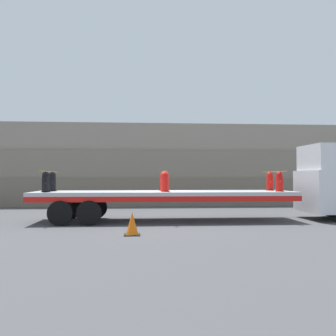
{
  "coord_description": "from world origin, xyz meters",
  "views": [
    {
      "loc": [
        -0.99,
        -14.84,
        1.74
      ],
      "look_at": [
        0.15,
        0.0,
        2.1
      ],
      "focal_mm": 40.0,
      "sensor_mm": 36.0,
      "label": 1
    }
  ],
  "objects_px": {
    "fire_hydrant_red_far_1": "(163,182)",
    "fire_hydrant_black_near_0": "(46,182)",
    "traffic_cone": "(132,224)",
    "fire_hydrant_red_far_2": "(270,182)",
    "flatbed_trailer": "(148,197)",
    "fire_hydrant_red_near_1": "(165,182)",
    "fire_hydrant_red_near_2": "(279,182)",
    "fire_hydrant_black_far_0": "(52,182)",
    "truck_cab": "(336,183)"
  },
  "relations": [
    {
      "from": "flatbed_trailer",
      "to": "traffic_cone",
      "type": "xyz_separation_m",
      "value": [
        -0.54,
        -3.56,
        -0.62
      ]
    },
    {
      "from": "fire_hydrant_red_near_1",
      "to": "fire_hydrant_red_far_1",
      "type": "distance_m",
      "value": 1.08
    },
    {
      "from": "traffic_cone",
      "to": "truck_cab",
      "type": "bearing_deg",
      "value": 23.27
    },
    {
      "from": "fire_hydrant_red_near_1",
      "to": "traffic_cone",
      "type": "height_order",
      "value": "fire_hydrant_red_near_1"
    },
    {
      "from": "truck_cab",
      "to": "flatbed_trailer",
      "type": "relative_size",
      "value": 0.3
    },
    {
      "from": "traffic_cone",
      "to": "fire_hydrant_red_near_2",
      "type": "bearing_deg",
      "value": 27.92
    },
    {
      "from": "fire_hydrant_black_far_0",
      "to": "fire_hydrant_red_near_1",
      "type": "bearing_deg",
      "value": -13.56
    },
    {
      "from": "fire_hydrant_black_far_0",
      "to": "fire_hydrant_red_near_2",
      "type": "bearing_deg",
      "value": -6.88
    },
    {
      "from": "fire_hydrant_black_near_0",
      "to": "fire_hydrant_red_near_1",
      "type": "relative_size",
      "value": 1.0
    },
    {
      "from": "flatbed_trailer",
      "to": "traffic_cone",
      "type": "bearing_deg",
      "value": -98.66
    },
    {
      "from": "truck_cab",
      "to": "fire_hydrant_red_near_1",
      "type": "bearing_deg",
      "value": -175.62
    },
    {
      "from": "fire_hydrant_red_near_2",
      "to": "truck_cab",
      "type": "bearing_deg",
      "value": 11.85
    },
    {
      "from": "fire_hydrant_black_near_0",
      "to": "fire_hydrant_black_far_0",
      "type": "distance_m",
      "value": 1.08
    },
    {
      "from": "truck_cab",
      "to": "fire_hydrant_red_far_2",
      "type": "height_order",
      "value": "truck_cab"
    },
    {
      "from": "flatbed_trailer",
      "to": "fire_hydrant_black_far_0",
      "type": "xyz_separation_m",
      "value": [
        -3.83,
        0.54,
        0.59
      ]
    },
    {
      "from": "truck_cab",
      "to": "traffic_cone",
      "type": "relative_size",
      "value": 4.4
    },
    {
      "from": "fire_hydrant_red_near_1",
      "to": "fire_hydrant_red_far_2",
      "type": "xyz_separation_m",
      "value": [
        4.49,
        1.08,
        0.0
      ]
    },
    {
      "from": "fire_hydrant_red_far_1",
      "to": "fire_hydrant_black_near_0",
      "type": "bearing_deg",
      "value": -166.44
    },
    {
      "from": "fire_hydrant_black_far_0",
      "to": "fire_hydrant_red_far_1",
      "type": "relative_size",
      "value": 1.0
    },
    {
      "from": "truck_cab",
      "to": "traffic_cone",
      "type": "distance_m",
      "value": 9.08
    },
    {
      "from": "fire_hydrant_red_far_2",
      "to": "fire_hydrant_red_far_1",
      "type": "bearing_deg",
      "value": 180.0
    },
    {
      "from": "traffic_cone",
      "to": "fire_hydrant_red_far_2",
      "type": "bearing_deg",
      "value": 35.76
    },
    {
      "from": "traffic_cone",
      "to": "fire_hydrant_red_far_1",
      "type": "bearing_deg",
      "value": 73.66
    },
    {
      "from": "fire_hydrant_black_far_0",
      "to": "fire_hydrant_black_near_0",
      "type": "bearing_deg",
      "value": -90.0
    },
    {
      "from": "fire_hydrant_black_near_0",
      "to": "fire_hydrant_red_far_1",
      "type": "bearing_deg",
      "value": 13.56
    },
    {
      "from": "fire_hydrant_black_far_0",
      "to": "fire_hydrant_red_near_2",
      "type": "distance_m",
      "value": 9.05
    },
    {
      "from": "fire_hydrant_red_far_1",
      "to": "traffic_cone",
      "type": "bearing_deg",
      "value": -106.34
    },
    {
      "from": "truck_cab",
      "to": "traffic_cone",
      "type": "xyz_separation_m",
      "value": [
        -8.28,
        -3.56,
        -1.16
      ]
    },
    {
      "from": "fire_hydrant_red_near_1",
      "to": "fire_hydrant_red_far_1",
      "type": "height_order",
      "value": "same"
    },
    {
      "from": "fire_hydrant_red_near_1",
      "to": "traffic_cone",
      "type": "distance_m",
      "value": 3.47
    },
    {
      "from": "fire_hydrant_red_far_1",
      "to": "fire_hydrant_red_near_2",
      "type": "distance_m",
      "value": 4.62
    },
    {
      "from": "fire_hydrant_black_far_0",
      "to": "fire_hydrant_red_far_2",
      "type": "distance_m",
      "value": 8.98
    },
    {
      "from": "fire_hydrant_black_near_0",
      "to": "truck_cab",
      "type": "bearing_deg",
      "value": 2.68
    },
    {
      "from": "fire_hydrant_red_near_1",
      "to": "fire_hydrant_red_near_2",
      "type": "height_order",
      "value": "same"
    },
    {
      "from": "fire_hydrant_black_far_0",
      "to": "traffic_cone",
      "type": "relative_size",
      "value": 1.12
    },
    {
      "from": "fire_hydrant_red_far_1",
      "to": "fire_hydrant_black_far_0",
      "type": "bearing_deg",
      "value": 180.0
    },
    {
      "from": "fire_hydrant_red_near_1",
      "to": "fire_hydrant_red_far_2",
      "type": "height_order",
      "value": "same"
    },
    {
      "from": "flatbed_trailer",
      "to": "traffic_cone",
      "type": "relative_size",
      "value": 14.65
    },
    {
      "from": "fire_hydrant_black_near_0",
      "to": "fire_hydrant_red_near_1",
      "type": "height_order",
      "value": "same"
    },
    {
      "from": "fire_hydrant_red_near_2",
      "to": "fire_hydrant_red_near_1",
      "type": "bearing_deg",
      "value": 180.0
    },
    {
      "from": "flatbed_trailer",
      "to": "fire_hydrant_red_near_2",
      "type": "height_order",
      "value": "fire_hydrant_red_near_2"
    },
    {
      "from": "fire_hydrant_black_far_0",
      "to": "fire_hydrant_red_far_1",
      "type": "distance_m",
      "value": 4.49
    },
    {
      "from": "fire_hydrant_black_near_0",
      "to": "fire_hydrant_red_far_1",
      "type": "relative_size",
      "value": 1.0
    },
    {
      "from": "fire_hydrant_black_far_0",
      "to": "fire_hydrant_red_far_1",
      "type": "xyz_separation_m",
      "value": [
        4.49,
        0.0,
        0.0
      ]
    },
    {
      "from": "flatbed_trailer",
      "to": "fire_hydrant_red_near_1",
      "type": "distance_m",
      "value": 1.04
    },
    {
      "from": "fire_hydrant_red_near_1",
      "to": "fire_hydrant_black_near_0",
      "type": "bearing_deg",
      "value": 180.0
    },
    {
      "from": "truck_cab",
      "to": "fire_hydrant_black_near_0",
      "type": "bearing_deg",
      "value": -177.32
    },
    {
      "from": "flatbed_trailer",
      "to": "fire_hydrant_red_near_1",
      "type": "height_order",
      "value": "fire_hydrant_red_near_1"
    },
    {
      "from": "fire_hydrant_red_near_2",
      "to": "fire_hydrant_red_far_2",
      "type": "distance_m",
      "value": 1.08
    },
    {
      "from": "fire_hydrant_black_near_0",
      "to": "fire_hydrant_red_near_1",
      "type": "xyz_separation_m",
      "value": [
        4.49,
        0.0,
        0.0
      ]
    }
  ]
}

